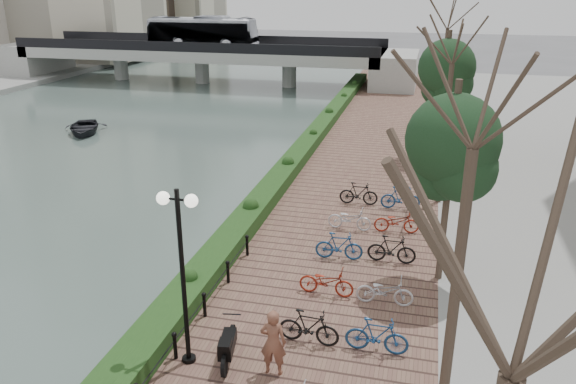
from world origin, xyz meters
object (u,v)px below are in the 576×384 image
(motorcycle, at_px, (228,343))
(boat, at_px, (84,127))
(pedestrian, at_px, (273,342))
(lamppost, at_px, (180,241))

(motorcycle, xyz_separation_m, boat, (-17.84, 21.02, -0.55))
(pedestrian, relative_size, boat, 0.45)
(boat, bearing_deg, pedestrian, -74.64)
(lamppost, xyz_separation_m, motorcycle, (0.98, 0.29, -2.92))
(lamppost, bearing_deg, motorcycle, 16.74)
(lamppost, distance_m, pedestrian, 3.37)
(lamppost, relative_size, motorcycle, 3.06)
(lamppost, bearing_deg, boat, 128.35)
(motorcycle, height_order, boat, motorcycle)
(pedestrian, distance_m, boat, 28.59)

